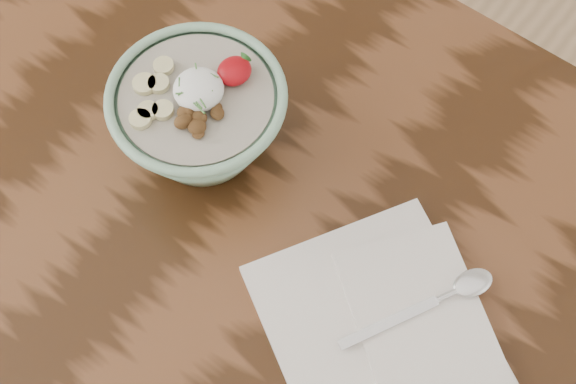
% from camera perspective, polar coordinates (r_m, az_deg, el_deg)
% --- Properties ---
extents(table, '(1.60, 0.90, 0.75)m').
position_cam_1_polar(table, '(0.98, -7.79, -3.93)').
color(table, '#311B0C').
rests_on(table, ground).
extents(breakfast_bowl, '(0.19, 0.19, 0.13)m').
position_cam_1_polar(breakfast_bowl, '(0.87, -6.28, 5.35)').
color(breakfast_bowl, '#85B393').
rests_on(breakfast_bowl, table).
extents(napkin, '(0.33, 0.31, 0.02)m').
position_cam_1_polar(napkin, '(0.83, 7.29, -10.20)').
color(napkin, white).
rests_on(napkin, table).
extents(spoon, '(0.10, 0.17, 0.01)m').
position_cam_1_polar(spoon, '(0.84, 11.59, -7.03)').
color(spoon, silver).
rests_on(spoon, napkin).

